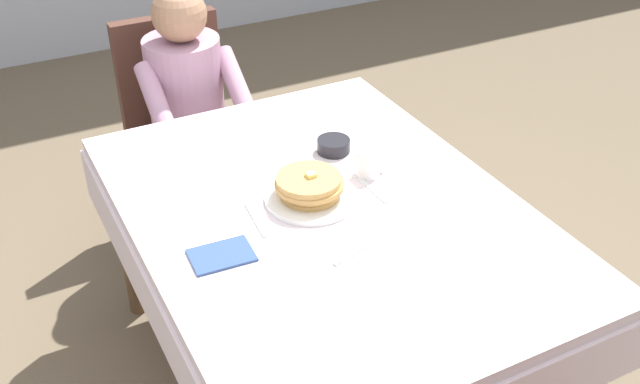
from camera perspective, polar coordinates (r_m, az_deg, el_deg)
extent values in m
plane|color=brown|center=(2.71, 0.35, -14.20)|extent=(14.00, 14.00, 0.00)
cube|color=silver|center=(2.24, 0.42, -1.66)|extent=(1.10, 1.50, 0.04)
cube|color=silver|center=(2.88, -6.62, 4.23)|extent=(1.10, 0.01, 0.18)
cube|color=silver|center=(2.16, -12.91, -7.93)|extent=(0.01, 1.50, 0.18)
cube|color=silver|center=(2.56, 11.48, -0.35)|extent=(0.01, 1.50, 0.18)
cylinder|color=brown|center=(2.85, -14.44, -3.32)|extent=(0.07, 0.07, 0.70)
cylinder|color=brown|center=(3.12, 2.30, 1.34)|extent=(0.07, 0.07, 0.70)
cube|color=#4C2D23|center=(3.21, -9.79, 3.43)|extent=(0.44, 0.44, 0.05)
cube|color=#4C2D23|center=(3.27, -11.40, 9.00)|extent=(0.44, 0.06, 0.48)
cylinder|color=#2D2319|center=(3.23, -5.38, -0.68)|extent=(0.04, 0.04, 0.40)
cylinder|color=#2D2319|center=(3.15, -11.42, -2.36)|extent=(0.04, 0.04, 0.40)
cylinder|color=#2D2319|center=(3.52, -7.65, 2.24)|extent=(0.04, 0.04, 0.40)
cylinder|color=#2D2319|center=(3.44, -13.25, 0.78)|extent=(0.04, 0.04, 0.40)
cylinder|color=#B2849E|center=(3.08, -10.12, 7.38)|extent=(0.30, 0.30, 0.46)
sphere|color=#A37556|center=(2.93, -10.64, 13.11)|extent=(0.21, 0.21, 0.21)
cylinder|color=#B2849E|center=(2.97, -6.44, 8.23)|extent=(0.08, 0.29, 0.23)
cylinder|color=#B2849E|center=(2.89, -12.36, 6.85)|extent=(0.08, 0.29, 0.23)
cylinder|color=#383D51|center=(3.18, -6.92, -0.94)|extent=(0.10, 0.10, 0.45)
cylinder|color=#383D51|center=(3.14, -9.63, -1.70)|extent=(0.10, 0.10, 0.45)
cylinder|color=white|center=(2.26, -0.69, -0.44)|extent=(0.28, 0.28, 0.02)
cylinder|color=tan|center=(2.25, -0.78, -0.09)|extent=(0.18, 0.18, 0.02)
cylinder|color=tan|center=(2.24, -0.78, 0.31)|extent=(0.18, 0.18, 0.02)
cylinder|color=tan|center=(2.23, -0.80, 0.63)|extent=(0.21, 0.21, 0.01)
cylinder|color=tan|center=(2.22, -0.88, 0.93)|extent=(0.19, 0.19, 0.02)
cube|color=#F4E072|center=(2.21, -0.70, 1.33)|extent=(0.03, 0.03, 0.01)
cylinder|color=white|center=(2.36, 3.68, 2.17)|extent=(0.08, 0.08, 0.08)
torus|color=white|center=(2.38, 4.72, 2.54)|extent=(0.05, 0.01, 0.05)
cylinder|color=black|center=(2.50, 1.04, 3.55)|extent=(0.11, 0.11, 0.04)
cube|color=silver|center=(2.18, -4.91, -2.10)|extent=(0.03, 0.18, 0.00)
cube|color=silver|center=(2.32, 3.73, 0.41)|extent=(0.02, 0.20, 0.00)
cube|color=silver|center=(2.05, 2.59, -4.64)|extent=(0.15, 0.06, 0.00)
cube|color=#334C7F|center=(2.05, -7.48, -4.78)|extent=(0.18, 0.13, 0.01)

